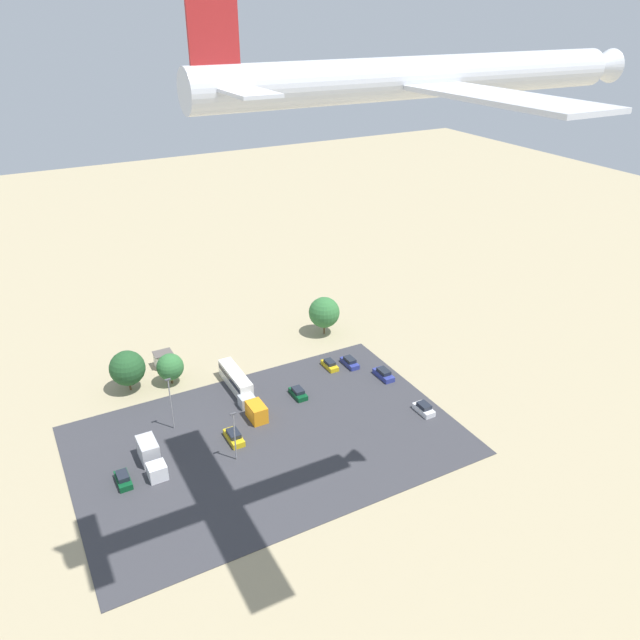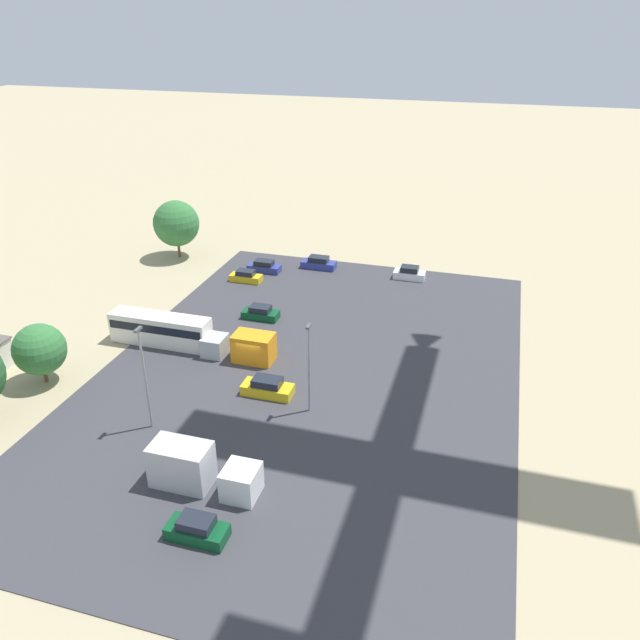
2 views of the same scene
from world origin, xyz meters
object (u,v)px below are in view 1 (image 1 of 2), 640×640
at_px(parked_car_3, 350,362).
at_px(parked_car_0, 424,409).
at_px(parked_truck_0, 254,409).
at_px(parked_car_6, 123,479).
at_px(bus, 236,379).
at_px(parked_car_5, 330,365).
at_px(parked_car_4, 298,393).
at_px(parked_truck_1, 151,456).
at_px(parked_car_1, 384,374).
at_px(parked_car_2, 234,437).
at_px(shed_building, 164,360).
at_px(airplane, 429,77).

bearing_deg(parked_car_3, parked_car_0, -80.82).
bearing_deg(parked_truck_0, parked_car_6, -164.62).
bearing_deg(bus, parked_car_5, 173.49).
bearing_deg(parked_car_4, parked_truck_1, -168.00).
height_order(parked_car_1, parked_car_6, parked_car_6).
bearing_deg(bus, parked_truck_1, 35.86).
height_order(parked_car_0, parked_car_2, parked_car_0).
distance_m(parked_car_0, parked_truck_1, 44.35).
bearing_deg(bus, shed_building, -55.37).
height_order(shed_building, parked_car_4, shed_building).
xyz_separation_m(parked_car_6, parked_truck_1, (-4.60, -2.11, 0.85)).
distance_m(parked_car_1, parked_car_5, 10.39).
distance_m(parked_car_3, airplane, 72.49).
relative_size(parked_car_3, airplane, 0.10).
height_order(shed_building, airplane, airplane).
relative_size(shed_building, bus, 0.32).
distance_m(shed_building, parked_car_3, 35.02).
height_order(parked_car_0, parked_car_5, parked_car_0).
bearing_deg(airplane, parked_car_2, -165.58).
bearing_deg(parked_car_1, airplane, -122.10).
relative_size(parked_car_3, parked_truck_1, 0.54).
relative_size(parked_car_1, parked_car_6, 1.13).
distance_m(parked_car_2, parked_car_3, 29.69).
height_order(parked_car_6, parked_truck_1, parked_truck_1).
xyz_separation_m(shed_building, airplane, (-11.39, 59.37, 54.30)).
bearing_deg(parked_car_3, parked_truck_0, -164.27).
relative_size(parked_truck_0, airplane, 0.17).
bearing_deg(parked_car_0, parked_car_1, -90.88).
bearing_deg(parked_car_2, parked_car_4, -156.41).
xyz_separation_m(parked_car_2, parked_car_6, (17.44, 1.62, -0.00)).
height_order(shed_building, bus, bus).
bearing_deg(parked_car_5, bus, 173.49).
bearing_deg(parked_car_3, airplane, -114.45).
distance_m(bus, parked_car_5, 18.13).
relative_size(bus, parked_truck_1, 1.33).
bearing_deg(parked_car_0, parked_car_3, -80.82).
bearing_deg(shed_building, parked_truck_0, 110.89).
relative_size(parked_car_0, parked_truck_1, 0.49).
height_order(shed_building, parked_car_5, shed_building).
bearing_deg(parked_car_2, bus, -112.80).
bearing_deg(parked_truck_0, parked_car_3, 15.73).
height_order(parked_car_1, airplane, airplane).
bearing_deg(parked_truck_0, bus, 86.76).
distance_m(parked_car_2, parked_car_6, 17.52).
xyz_separation_m(bus, parked_car_0, (-24.77, 22.09, -1.04)).
distance_m(parked_car_0, parked_car_1, 12.35).
bearing_deg(parked_car_0, parked_truck_1, -11.11).
height_order(parked_car_0, parked_truck_1, parked_truck_1).
xyz_separation_m(parked_car_4, parked_car_6, (31.81, 7.90, 0.06)).
bearing_deg(parked_car_3, parked_car_1, -63.83).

